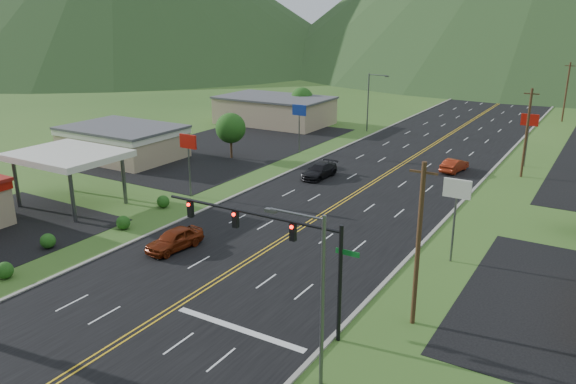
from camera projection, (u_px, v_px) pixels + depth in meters
The scene contains 18 objects.
traffic_signal at pixel (278, 239), 32.29m from camera, with size 13.10×0.43×7.00m.
streetlight_east at pixel (317, 289), 26.77m from camera, with size 3.28×0.25×9.00m.
streetlight_west at pixel (370, 98), 86.98m from camera, with size 3.28×0.25×9.00m.
gas_canopy at pixel (67, 156), 52.97m from camera, with size 10.00×8.00×5.30m.
building_west_mid at pixel (123, 140), 71.73m from camera, with size 14.40×10.40×4.10m.
building_west_far at pixel (275, 110), 94.26m from camera, with size 18.40×11.40×4.50m.
pole_sign_west_a at pixel (188, 148), 55.51m from camera, with size 2.00×0.18×6.40m.
pole_sign_west_b at pixel (299, 115), 73.47m from camera, with size 2.00×0.18×6.40m.
pole_sign_east_a at pixel (456, 197), 40.61m from camera, with size 2.00×0.18×6.40m.
pole_sign_east_b at pixel (529, 125), 66.72m from camera, with size 2.00×0.18×6.40m.
tree_west_a at pixel (231, 128), 71.06m from camera, with size 3.84×3.84×5.82m.
tree_west_b at pixel (302, 99), 95.55m from camera, with size 3.84×3.84×5.82m.
utility_pole_a at pixel (418, 244), 32.18m from camera, with size 1.60×0.28×10.00m.
utility_pole_b at pixel (527, 132), 62.37m from camera, with size 1.60×0.28×10.00m.
utility_pole_c at pixel (566, 92), 95.02m from camera, with size 1.60×0.28×10.00m.
car_red_near at pixel (174, 240), 43.92m from camera, with size 1.99×4.94×1.68m, color maroon.
car_dark_mid at pixel (319, 171), 63.23m from camera, with size 2.20×5.41×1.57m, color black.
car_red_far at pixel (454, 166), 65.62m from camera, with size 1.63×4.66×1.54m, color maroon.
Camera 1 is at (22.44, -11.35, 17.74)m, focal length 35.00 mm.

